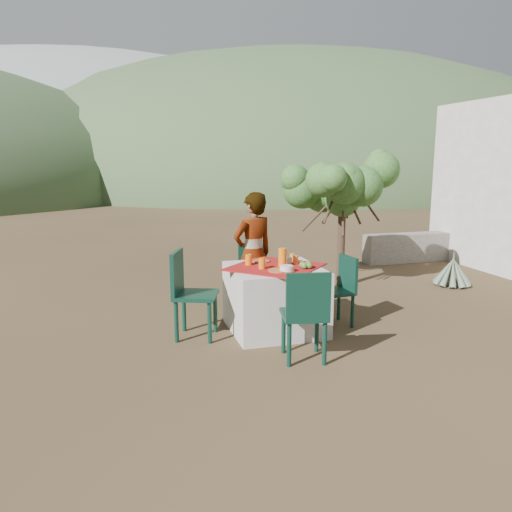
% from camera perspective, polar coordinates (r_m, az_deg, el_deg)
% --- Properties ---
extents(ground, '(160.00, 160.00, 0.00)m').
position_cam_1_polar(ground, '(5.82, 8.17, -8.88)').
color(ground, '#392A1A').
rests_on(ground, ground).
extents(table, '(1.30, 1.30, 0.76)m').
position_cam_1_polar(table, '(5.81, 2.16, -4.87)').
color(table, silver).
rests_on(table, ground).
extents(chair_far, '(0.43, 0.43, 0.82)m').
position_cam_1_polar(chair_far, '(6.85, -0.39, -1.75)').
color(chair_far, black).
rests_on(chair_far, ground).
extents(chair_near, '(0.50, 0.50, 0.93)m').
position_cam_1_polar(chair_near, '(4.89, 5.69, -6.36)').
color(chair_near, black).
rests_on(chair_near, ground).
extents(chair_left, '(0.58, 0.58, 0.98)m').
position_cam_1_polar(chair_left, '(5.59, -7.75, -3.86)').
color(chair_left, black).
rests_on(chair_left, ground).
extents(chair_right, '(0.42, 0.42, 0.84)m').
position_cam_1_polar(chair_right, '(6.06, 9.58, -3.52)').
color(chair_right, black).
rests_on(chair_right, ground).
extents(person, '(0.67, 0.55, 1.57)m').
position_cam_1_polar(person, '(6.32, -0.33, 0.21)').
color(person, '#8C6651').
rests_on(person, ground).
extents(shrub_tree, '(1.57, 1.54, 1.84)m').
position_cam_1_polar(shrub_tree, '(7.81, 10.09, 7.07)').
color(shrub_tree, '#4D3326').
rests_on(shrub_tree, ground).
extents(agave, '(0.58, 0.60, 0.63)m').
position_cam_1_polar(agave, '(8.46, 21.55, -1.75)').
color(agave, '#60725C').
rests_on(agave, ground).
extents(stone_wall, '(2.60, 0.35, 0.55)m').
position_cam_1_polar(stone_wall, '(10.37, 18.87, 1.03)').
color(stone_wall, gray).
rests_on(stone_wall, ground).
extents(hill_near_right, '(48.00, 48.00, 20.00)m').
position_cam_1_polar(hill_near_right, '(43.44, 3.40, 8.42)').
color(hill_near_right, '#3B542F').
rests_on(hill_near_right, ground).
extents(hill_far_center, '(60.00, 60.00, 24.00)m').
position_cam_1_polar(hill_far_center, '(57.05, -17.76, 8.54)').
color(hill_far_center, gray).
rests_on(hill_far_center, ground).
extents(hill_far_right, '(36.00, 36.00, 14.00)m').
position_cam_1_polar(hill_far_right, '(59.32, 15.04, 8.77)').
color(hill_far_right, gray).
rests_on(hill_far_right, ground).
extents(plate_far, '(0.21, 0.21, 0.01)m').
position_cam_1_polar(plate_far, '(5.97, 0.58, -0.58)').
color(plate_far, brown).
rests_on(plate_far, table).
extents(plate_near, '(0.24, 0.24, 0.01)m').
position_cam_1_polar(plate_near, '(5.47, 2.62, -1.67)').
color(plate_near, brown).
rests_on(plate_near, table).
extents(glass_far, '(0.08, 0.08, 0.12)m').
position_cam_1_polar(glass_far, '(5.78, -0.86, -0.42)').
color(glass_far, orange).
rests_on(glass_far, table).
extents(glass_near, '(0.08, 0.08, 0.12)m').
position_cam_1_polar(glass_near, '(5.58, 0.69, -0.85)').
color(glass_near, orange).
rests_on(glass_near, table).
extents(juice_pitcher, '(0.10, 0.10, 0.21)m').
position_cam_1_polar(juice_pitcher, '(5.70, 3.04, -0.15)').
color(juice_pitcher, orange).
rests_on(juice_pitcher, table).
extents(bowl_plate, '(0.18, 0.18, 0.01)m').
position_cam_1_polar(bowl_plate, '(5.46, 3.50, -1.72)').
color(bowl_plate, brown).
rests_on(bowl_plate, table).
extents(white_bowl, '(0.15, 0.15, 0.05)m').
position_cam_1_polar(white_bowl, '(5.45, 3.50, -1.37)').
color(white_bowl, silver).
rests_on(white_bowl, bowl_plate).
extents(jar_left, '(0.06, 0.06, 0.10)m').
position_cam_1_polar(jar_left, '(5.86, 4.54, -0.43)').
color(jar_left, orange).
rests_on(jar_left, table).
extents(jar_right, '(0.06, 0.06, 0.09)m').
position_cam_1_polar(jar_right, '(6.03, 4.17, -0.14)').
color(jar_right, orange).
rests_on(jar_right, table).
extents(napkin_holder, '(0.06, 0.03, 0.08)m').
position_cam_1_polar(napkin_holder, '(5.85, 3.80, -0.54)').
color(napkin_holder, silver).
rests_on(napkin_holder, table).
extents(fruit_cluster, '(0.15, 0.14, 0.08)m').
position_cam_1_polar(fruit_cluster, '(5.63, 5.74, -1.03)').
color(fruit_cluster, '#4A792C').
rests_on(fruit_cluster, table).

